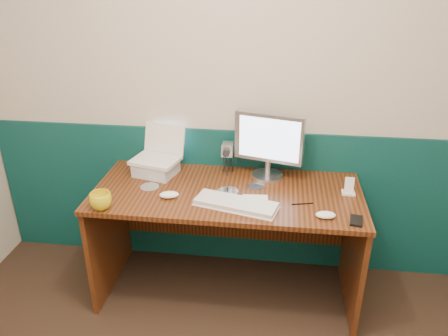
# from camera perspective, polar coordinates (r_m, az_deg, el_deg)

# --- Properties ---
(back_wall) EXTENTS (3.50, 0.04, 2.50)m
(back_wall) POSITION_cam_1_polar(r_m,az_deg,el_deg) (2.76, 2.94, 9.78)
(back_wall) COLOR #BFB3A2
(back_wall) RESTS_ON ground
(wainscot) EXTENTS (3.48, 0.02, 1.00)m
(wainscot) POSITION_cam_1_polar(r_m,az_deg,el_deg) (3.03, 2.62, -4.08)
(wainscot) COLOR #07312A
(wainscot) RESTS_ON ground
(desk) EXTENTS (1.60, 0.70, 0.75)m
(desk) POSITION_cam_1_polar(r_m,az_deg,el_deg) (2.80, 0.40, -9.76)
(desk) COLOR #351909
(desk) RESTS_ON ground
(laptop_riser) EXTENTS (0.29, 0.26, 0.08)m
(laptop_riser) POSITION_cam_1_polar(r_m,az_deg,el_deg) (2.83, -8.87, 0.01)
(laptop_riser) COLOR #B8BDC4
(laptop_riser) RESTS_ON desk
(laptop) EXTENTS (0.33, 0.28, 0.24)m
(laptop) POSITION_cam_1_polar(r_m,az_deg,el_deg) (2.77, -9.09, 3.02)
(laptop) COLOR white
(laptop) RESTS_ON laptop_riser
(monitor) EXTENTS (0.44, 0.22, 0.43)m
(monitor) POSITION_cam_1_polar(r_m,az_deg,el_deg) (2.70, 5.86, 2.94)
(monitor) COLOR #B1B0B5
(monitor) RESTS_ON desk
(keyboard) EXTENTS (0.48, 0.26, 0.03)m
(keyboard) POSITION_cam_1_polar(r_m,az_deg,el_deg) (2.44, 1.56, -4.76)
(keyboard) COLOR silver
(keyboard) RESTS_ON desk
(mouse_right) EXTENTS (0.11, 0.07, 0.04)m
(mouse_right) POSITION_cam_1_polar(r_m,az_deg,el_deg) (2.39, 13.14, -5.99)
(mouse_right) COLOR white
(mouse_right) RESTS_ON desk
(mouse_left) EXTENTS (0.12, 0.09, 0.04)m
(mouse_left) POSITION_cam_1_polar(r_m,az_deg,el_deg) (2.54, -7.18, -3.48)
(mouse_left) COLOR white
(mouse_left) RESTS_ON desk
(mug) EXTENTS (0.16, 0.16, 0.10)m
(mug) POSITION_cam_1_polar(r_m,az_deg,el_deg) (2.50, -15.80, -4.14)
(mug) COLOR yellow
(mug) RESTS_ON desk
(camcorder) EXTENTS (0.09, 0.12, 0.18)m
(camcorder) POSITION_cam_1_polar(r_m,az_deg,el_deg) (2.79, 0.47, 1.07)
(camcorder) COLOR #A3A3A7
(camcorder) RESTS_ON desk
(cd_spindle) EXTENTS (0.12, 0.12, 0.03)m
(cd_spindle) POSITION_cam_1_polar(r_m,az_deg,el_deg) (2.56, 0.47, -3.26)
(cd_spindle) COLOR silver
(cd_spindle) RESTS_ON desk
(cd_loose_a) EXTENTS (0.12, 0.12, 0.00)m
(cd_loose_a) POSITION_cam_1_polar(r_m,az_deg,el_deg) (2.69, -9.70, -2.42)
(cd_loose_a) COLOR silver
(cd_loose_a) RESTS_ON desk
(cd_loose_b) EXTENTS (0.11, 0.11, 0.00)m
(cd_loose_b) POSITION_cam_1_polar(r_m,az_deg,el_deg) (2.67, 4.18, -2.35)
(cd_loose_b) COLOR #ADB1BD
(cd_loose_b) RESTS_ON desk
(pen) EXTENTS (0.12, 0.04, 0.01)m
(pen) POSITION_cam_1_polar(r_m,az_deg,el_deg) (2.50, 10.18, -4.62)
(pen) COLOR black
(pen) RESTS_ON desk
(papers) EXTENTS (0.15, 0.11, 0.00)m
(papers) POSITION_cam_1_polar(r_m,az_deg,el_deg) (2.52, 4.10, -4.05)
(papers) COLOR white
(papers) RESTS_ON desk
(dock) EXTENTS (0.08, 0.06, 0.01)m
(dock) POSITION_cam_1_polar(r_m,az_deg,el_deg) (2.67, 15.92, -3.14)
(dock) COLOR white
(dock) RESTS_ON desk
(music_player) EXTENTS (0.05, 0.03, 0.09)m
(music_player) POSITION_cam_1_polar(r_m,az_deg,el_deg) (2.65, 16.05, -2.13)
(music_player) COLOR white
(music_player) RESTS_ON dock
(pda) EXTENTS (0.08, 0.12, 0.01)m
(pda) POSITION_cam_1_polar(r_m,az_deg,el_deg) (2.41, 16.89, -6.60)
(pda) COLOR black
(pda) RESTS_ON desk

